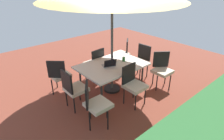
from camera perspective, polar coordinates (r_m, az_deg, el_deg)
ground_plane at (r=5.29m, az=0.00°, el=-5.94°), size 10.00×10.00×0.02m
hedge_row at (r=3.83m, az=28.13°, el=-15.40°), size 6.30×0.90×0.93m
dining_table at (r=4.95m, az=0.00°, el=1.04°), size 1.71×1.19×0.75m
chair_north at (r=4.52m, az=6.33°, el=-3.91°), size 0.46×0.47×0.98m
chair_northwest at (r=5.37m, az=14.65°, el=0.51°), size 0.58×0.58×0.98m
chair_northeast at (r=3.87m, az=-5.10°, el=-9.62°), size 0.58×0.58×0.98m
chair_southeast at (r=5.08m, az=-15.54°, el=-1.16°), size 0.59×0.59×0.98m
chair_south at (r=5.58m, az=-5.11°, el=2.29°), size 0.47×0.48×0.98m
chair_west at (r=5.80m, az=8.59°, el=3.07°), size 0.47×0.46×0.98m
chair_east at (r=4.41m, az=-11.40°, el=-5.14°), size 0.46×0.46×0.98m
chair_southwest at (r=6.30m, az=3.13°, el=5.25°), size 0.59×0.59×0.98m
laptop at (r=4.83m, az=-0.83°, el=1.63°), size 0.38×0.34×0.21m
cup at (r=5.13m, az=3.53°, el=3.26°), size 0.08×0.08×0.12m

